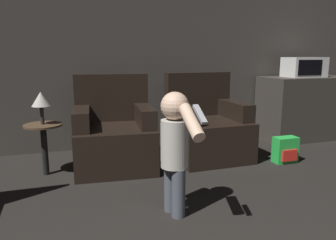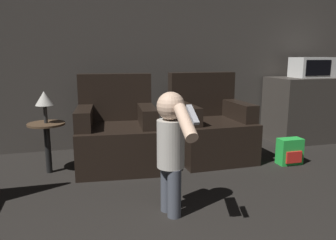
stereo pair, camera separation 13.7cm
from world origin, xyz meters
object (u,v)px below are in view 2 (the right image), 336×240
at_px(armchair_left, 117,135).
at_px(armchair_right, 210,129).
at_px(lamp, 44,99).
at_px(person_toddler, 171,144).
at_px(toy_backpack, 290,152).
at_px(microwave, 312,67).

bearing_deg(armchair_left, armchair_right, 5.44).
bearing_deg(lamp, person_toddler, -51.29).
bearing_deg(toy_backpack, microwave, 43.78).
relative_size(person_toddler, toy_backpack, 3.23).
bearing_deg(lamp, microwave, 7.34).
xyz_separation_m(armchair_right, microwave, (1.67, 0.39, 0.68)).
xyz_separation_m(armchair_left, lamp, (-0.71, -0.06, 0.42)).
height_order(armchair_left, microwave, microwave).
bearing_deg(armchair_left, person_toddler, -73.10).
bearing_deg(armchair_left, microwave, 13.50).
bearing_deg(toy_backpack, person_toddler, -154.12).
bearing_deg(armchair_right, microwave, 12.36).
bearing_deg(armchair_right, armchair_left, 179.18).
xyz_separation_m(armchair_right, toy_backpack, (0.75, -0.48, -0.20)).
relative_size(armchair_left, lamp, 3.07).
relative_size(armchair_left, person_toddler, 1.05).
relative_size(armchair_left, toy_backpack, 3.40).
bearing_deg(lamp, armchair_right, 1.77).
height_order(person_toddler, lamp, person_toddler).
distance_m(armchair_left, toy_backpack, 1.91).
xyz_separation_m(armchair_left, person_toddler, (0.25, -1.25, 0.21)).
relative_size(person_toddler, lamp, 2.92).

